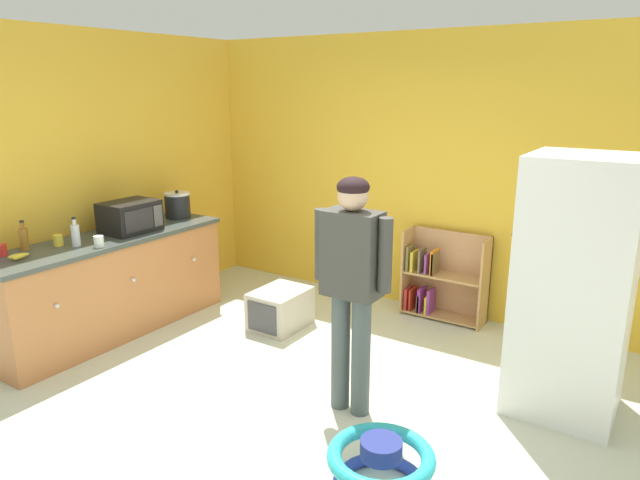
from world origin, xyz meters
The scene contains 17 objects.
ground_plane centered at (0.00, 0.00, 0.00)m, with size 12.00×12.00×0.00m, color beige.
back_wall centered at (0.00, 2.33, 1.35)m, with size 5.20×0.06×2.70m, color gold.
left_side_wall centered at (-2.63, 0.80, 1.35)m, with size 0.06×2.99×2.70m, color yellow.
kitchen_counter centered at (-2.20, 0.17, 0.45)m, with size 0.65×2.22×0.90m.
refrigerator centered at (1.51, 1.05, 0.89)m, with size 0.73×0.68×1.78m.
bookshelf centered at (0.16, 2.15, 0.37)m, with size 0.80×0.28×0.85m.
standing_person centered at (0.28, 0.21, 0.99)m, with size 0.57×0.22×1.64m.
baby_walker centered at (0.85, -0.42, 0.16)m, with size 0.60×0.60×0.32m.
pet_carrier centered at (-0.98, 1.08, 0.18)m, with size 0.42×0.55×0.36m.
microwave centered at (-2.18, 0.42, 1.04)m, with size 0.37×0.48×0.28m.
crock_pot centered at (-2.25, 1.06, 1.03)m, with size 0.26×0.26×0.28m.
banana_bunch centered at (-2.19, -0.63, 0.93)m, with size 0.12×0.16×0.04m.
amber_bottle centered at (-2.41, -0.46, 1.00)m, with size 0.07×0.07×0.25m.
clear_bottle centered at (-2.16, -0.15, 1.00)m, with size 0.07×0.07×0.25m.
red_cup centered at (-2.39, -0.65, 0.95)m, with size 0.08×0.08×0.10m, color red.
yellow_cup centered at (-2.29, -0.23, 0.95)m, with size 0.08×0.08×0.10m, color yellow.
white_cup centered at (-1.98, -0.07, 0.95)m, with size 0.08×0.08×0.10m, color white.
Camera 1 is at (2.07, -2.90, 2.20)m, focal length 32.16 mm.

